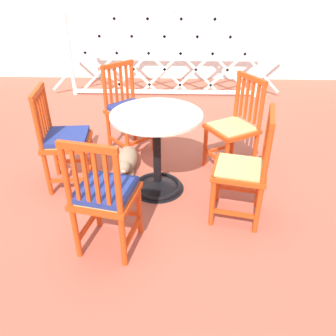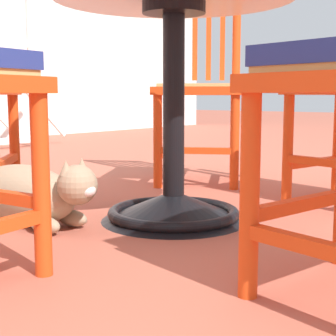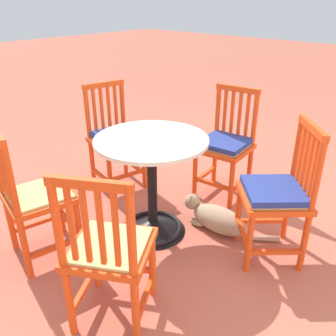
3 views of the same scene
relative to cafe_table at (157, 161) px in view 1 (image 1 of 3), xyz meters
The scene contains 9 objects.
ground_plane 0.31m from the cafe_table, 125.77° to the right, with size 24.00×24.00×0.00m, color #AD5642.
lattice_fence_panel 2.51m from the cafe_table, 90.83° to the left, with size 3.43×0.06×1.26m.
cafe_table is the anchor object (origin of this frame).
orange_chair_tucked_in 0.83m from the cafe_table, behind, with size 0.44×0.44×0.91m.
orange_chair_by_planter 0.82m from the cafe_table, 112.34° to the right, with size 0.48×0.48×0.91m.
orange_chair_near_fence 0.79m from the cafe_table, 28.21° to the right, with size 0.48×0.48×0.91m.
orange_chair_at_corner 0.82m from the cafe_table, 28.83° to the left, with size 0.55×0.55×0.91m.
orange_chair_facing_out 0.85m from the cafe_table, 114.24° to the left, with size 0.57×0.57×0.91m.
tabby_cat 0.50m from the cafe_table, 135.02° to the left, with size 0.29×0.72×0.23m.
Camera 1 is at (0.26, -2.51, 1.82)m, focal length 37.07 mm.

